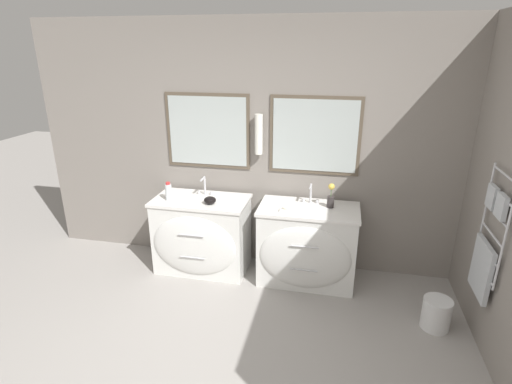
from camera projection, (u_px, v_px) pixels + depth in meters
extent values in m
cube|color=gray|center=(276.00, 149.00, 4.17)|extent=(5.35, 0.06, 2.60)
cube|color=brown|center=(208.00, 131.00, 4.23)|extent=(0.92, 0.01, 0.79)
cube|color=#B2BCBA|center=(207.00, 131.00, 4.22)|extent=(0.85, 0.01, 0.72)
cube|color=brown|center=(315.00, 136.00, 4.00)|extent=(0.92, 0.01, 0.79)
cube|color=#B2BCBA|center=(315.00, 136.00, 3.99)|extent=(0.85, 0.01, 0.72)
cylinder|color=white|center=(259.00, 134.00, 4.07)|extent=(0.08, 0.08, 0.41)
cube|color=silver|center=(260.00, 133.00, 4.11)|extent=(0.05, 0.02, 0.08)
cylinder|color=silver|center=(505.00, 238.00, 2.81)|extent=(0.02, 0.02, 0.86)
cylinder|color=silver|center=(485.00, 213.00, 3.23)|extent=(0.02, 0.02, 0.86)
cylinder|color=silver|center=(505.00, 175.00, 2.89)|extent=(0.02, 0.45, 0.02)
cylinder|color=silver|center=(501.00, 195.00, 2.94)|extent=(0.02, 0.45, 0.02)
cylinder|color=silver|center=(496.00, 215.00, 3.00)|extent=(0.02, 0.45, 0.02)
cylinder|color=silver|center=(492.00, 234.00, 3.05)|extent=(0.02, 0.45, 0.02)
cylinder|color=silver|center=(488.00, 253.00, 3.10)|extent=(0.02, 0.45, 0.02)
cylinder|color=silver|center=(484.00, 271.00, 3.16)|extent=(0.02, 0.45, 0.02)
cube|color=#B7BCC1|center=(482.00, 269.00, 3.16)|extent=(0.04, 0.38, 0.45)
cube|color=#B7BCC1|center=(501.00, 207.00, 2.87)|extent=(0.04, 0.15, 0.18)
cube|color=#B7BCC1|center=(492.00, 197.00, 3.05)|extent=(0.04, 0.15, 0.18)
cube|color=white|center=(203.00, 235.00, 4.31)|extent=(0.96, 0.52, 0.78)
ellipsoid|color=white|center=(194.00, 246.00, 4.07)|extent=(0.89, 0.11, 0.66)
cube|color=white|center=(201.00, 200.00, 4.17)|extent=(0.99, 0.55, 0.03)
ellipsoid|color=white|center=(200.00, 204.00, 4.16)|extent=(0.42, 0.37, 0.09)
cylinder|color=silver|center=(191.00, 235.00, 3.96)|extent=(0.27, 0.01, 0.01)
cylinder|color=silver|center=(192.00, 258.00, 4.04)|extent=(0.27, 0.01, 0.01)
cube|color=white|center=(307.00, 246.00, 4.09)|extent=(0.96, 0.52, 0.78)
ellipsoid|color=white|center=(305.00, 258.00, 3.85)|extent=(0.89, 0.11, 0.66)
cube|color=white|center=(309.00, 209.00, 3.95)|extent=(0.99, 0.55, 0.03)
ellipsoid|color=white|center=(309.00, 213.00, 3.94)|extent=(0.42, 0.37, 0.09)
cylinder|color=silver|center=(305.00, 247.00, 3.73)|extent=(0.27, 0.01, 0.01)
cylinder|color=silver|center=(303.00, 270.00, 3.82)|extent=(0.27, 0.01, 0.01)
cylinder|color=silver|center=(205.00, 185.00, 4.26)|extent=(0.02, 0.02, 0.20)
cylinder|color=silver|center=(203.00, 179.00, 4.18)|extent=(0.02, 0.11, 0.02)
cylinder|color=silver|center=(199.00, 192.00, 4.31)|extent=(0.03, 0.03, 0.04)
cylinder|color=silver|center=(211.00, 193.00, 4.28)|extent=(0.03, 0.03, 0.04)
cylinder|color=silver|center=(311.00, 193.00, 4.04)|extent=(0.02, 0.02, 0.20)
cylinder|color=silver|center=(311.00, 187.00, 3.96)|extent=(0.02, 0.11, 0.02)
cylinder|color=silver|center=(303.00, 200.00, 4.08)|extent=(0.03, 0.03, 0.04)
cylinder|color=silver|center=(317.00, 201.00, 4.05)|extent=(0.03, 0.03, 0.04)
cylinder|color=silver|center=(169.00, 192.00, 4.12)|extent=(0.07, 0.07, 0.17)
cylinder|color=red|center=(168.00, 183.00, 4.08)|extent=(0.04, 0.04, 0.02)
ellipsoid|color=black|center=(210.00, 200.00, 4.03)|extent=(0.12, 0.12, 0.07)
cylinder|color=#332D2D|center=(330.00, 202.00, 3.93)|extent=(0.07, 0.07, 0.11)
cylinder|color=#477238|center=(331.00, 192.00, 3.90)|extent=(0.01, 0.01, 0.10)
sphere|color=#E5BF47|center=(332.00, 187.00, 3.88)|extent=(0.06, 0.06, 0.06)
cube|color=white|center=(285.00, 210.00, 3.86)|extent=(0.11, 0.07, 0.02)
ellipsoid|color=#F2E5CC|center=(285.00, 208.00, 3.85)|extent=(0.06, 0.04, 0.02)
cylinder|color=silver|center=(436.00, 314.00, 3.45)|extent=(0.24, 0.24, 0.28)
torus|color=silver|center=(439.00, 301.00, 3.40)|extent=(0.24, 0.24, 0.01)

